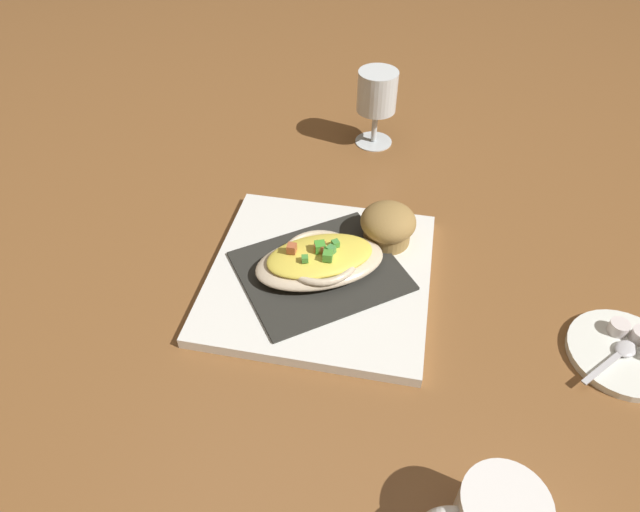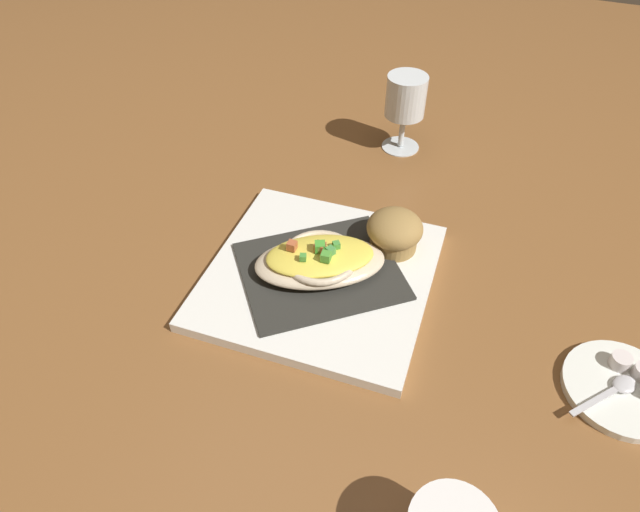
{
  "view_description": "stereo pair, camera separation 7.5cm",
  "coord_description": "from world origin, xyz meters",
  "px_view_note": "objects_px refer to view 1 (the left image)",
  "views": [
    {
      "loc": [
        0.13,
        -0.52,
        0.56
      ],
      "look_at": [
        0.0,
        0.0,
        0.05
      ],
      "focal_mm": 31.22,
      "sensor_mm": 36.0,
      "label": 1
    },
    {
      "loc": [
        0.2,
        -0.5,
        0.56
      ],
      "look_at": [
        0.0,
        0.0,
        0.05
      ],
      "focal_mm": 31.22,
      "sensor_mm": 36.0,
      "label": 2
    }
  ],
  "objects_px": {
    "muffin": "(388,225)",
    "stemmed_glass": "(377,96)",
    "gratin_dish": "(320,260)",
    "square_plate": "(320,276)",
    "spoon": "(622,352)",
    "creamer_saucer": "(623,353)",
    "creamer_cup_2": "(619,327)"
  },
  "relations": [
    {
      "from": "muffin",
      "to": "spoon",
      "type": "xyz_separation_m",
      "value": [
        0.31,
        -0.13,
        -0.03
      ]
    },
    {
      "from": "square_plate",
      "to": "spoon",
      "type": "height_order",
      "value": "spoon"
    },
    {
      "from": "creamer_saucer",
      "to": "spoon",
      "type": "bearing_deg",
      "value": -130.86
    },
    {
      "from": "square_plate",
      "to": "stemmed_glass",
      "type": "xyz_separation_m",
      "value": [
        0.01,
        0.37,
        0.08
      ]
    },
    {
      "from": "square_plate",
      "to": "muffin",
      "type": "xyz_separation_m",
      "value": [
        0.08,
        0.09,
        0.04
      ]
    },
    {
      "from": "stemmed_glass",
      "to": "creamer_saucer",
      "type": "distance_m",
      "value": 0.56
    },
    {
      "from": "gratin_dish",
      "to": "creamer_cup_2",
      "type": "distance_m",
      "value": 0.39
    },
    {
      "from": "square_plate",
      "to": "creamer_saucer",
      "type": "bearing_deg",
      "value": -5.64
    },
    {
      "from": "square_plate",
      "to": "gratin_dish",
      "type": "relative_size",
      "value": 1.47
    },
    {
      "from": "spoon",
      "to": "creamer_saucer",
      "type": "bearing_deg",
      "value": 49.14
    },
    {
      "from": "square_plate",
      "to": "creamer_cup_2",
      "type": "distance_m",
      "value": 0.39
    },
    {
      "from": "gratin_dish",
      "to": "creamer_saucer",
      "type": "bearing_deg",
      "value": -5.63
    },
    {
      "from": "square_plate",
      "to": "creamer_cup_2",
      "type": "bearing_deg",
      "value": -1.37
    },
    {
      "from": "stemmed_glass",
      "to": "creamer_saucer",
      "type": "xyz_separation_m",
      "value": [
        0.38,
        -0.41,
        -0.09
      ]
    },
    {
      "from": "muffin",
      "to": "spoon",
      "type": "distance_m",
      "value": 0.34
    },
    {
      "from": "muffin",
      "to": "stemmed_glass",
      "type": "bearing_deg",
      "value": 103.17
    },
    {
      "from": "gratin_dish",
      "to": "muffin",
      "type": "height_order",
      "value": "muffin"
    },
    {
      "from": "spoon",
      "to": "stemmed_glass",
      "type": "bearing_deg",
      "value": 132.11
    },
    {
      "from": "square_plate",
      "to": "gratin_dish",
      "type": "height_order",
      "value": "gratin_dish"
    },
    {
      "from": "spoon",
      "to": "creamer_cup_2",
      "type": "bearing_deg",
      "value": 90.29
    },
    {
      "from": "creamer_saucer",
      "to": "gratin_dish",
      "type": "bearing_deg",
      "value": 174.37
    },
    {
      "from": "muffin",
      "to": "spoon",
      "type": "height_order",
      "value": "muffin"
    },
    {
      "from": "square_plate",
      "to": "creamer_saucer",
      "type": "xyz_separation_m",
      "value": [
        0.39,
        -0.04,
        -0.0
      ]
    },
    {
      "from": "square_plate",
      "to": "stemmed_glass",
      "type": "relative_size",
      "value": 2.18
    },
    {
      "from": "muffin",
      "to": "stemmed_glass",
      "type": "xyz_separation_m",
      "value": [
        -0.07,
        0.28,
        0.05
      ]
    },
    {
      "from": "creamer_saucer",
      "to": "spoon",
      "type": "height_order",
      "value": "spoon"
    },
    {
      "from": "muffin",
      "to": "stemmed_glass",
      "type": "height_order",
      "value": "stemmed_glass"
    },
    {
      "from": "stemmed_glass",
      "to": "spoon",
      "type": "xyz_separation_m",
      "value": [
        0.37,
        -0.41,
        -0.08
      ]
    },
    {
      "from": "creamer_saucer",
      "to": "spoon",
      "type": "distance_m",
      "value": 0.01
    },
    {
      "from": "gratin_dish",
      "to": "creamer_saucer",
      "type": "distance_m",
      "value": 0.4
    },
    {
      "from": "stemmed_glass",
      "to": "creamer_cup_2",
      "type": "height_order",
      "value": "stemmed_glass"
    },
    {
      "from": "stemmed_glass",
      "to": "muffin",
      "type": "bearing_deg",
      "value": -76.83
    }
  ]
}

